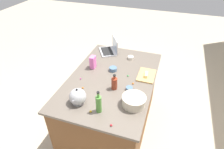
{
  "coord_description": "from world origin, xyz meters",
  "views": [
    {
      "loc": [
        1.82,
        0.61,
        2.32
      ],
      "look_at": [
        0.0,
        0.0,
        0.95
      ],
      "focal_mm": 30.63,
      "sensor_mm": 36.0,
      "label": 1
    }
  ],
  "objects_px": {
    "bottle_soy": "(114,83)",
    "ramekin_medium": "(113,69)",
    "laptop": "(110,49)",
    "ramekin_wide": "(129,89)",
    "candy_bag": "(93,62)",
    "kettle": "(78,97)",
    "bottle_olive": "(99,104)",
    "butter_stick_left": "(146,75)",
    "ramekin_small": "(131,58)",
    "mixing_bowl_large": "(134,101)",
    "cutting_board": "(146,75)"
  },
  "relations": [
    {
      "from": "ramekin_wide",
      "to": "ramekin_small",
      "type": "bearing_deg",
      "value": -167.2
    },
    {
      "from": "ramekin_small",
      "to": "kettle",
      "type": "bearing_deg",
      "value": -16.11
    },
    {
      "from": "mixing_bowl_large",
      "to": "butter_stick_left",
      "type": "distance_m",
      "value": 0.54
    },
    {
      "from": "kettle",
      "to": "candy_bag",
      "type": "distance_m",
      "value": 0.68
    },
    {
      "from": "ramekin_medium",
      "to": "ramekin_wide",
      "type": "distance_m",
      "value": 0.43
    },
    {
      "from": "bottle_olive",
      "to": "butter_stick_left",
      "type": "relative_size",
      "value": 2.31
    },
    {
      "from": "bottle_olive",
      "to": "bottle_soy",
      "type": "bearing_deg",
      "value": 174.99
    },
    {
      "from": "mixing_bowl_large",
      "to": "ramekin_small",
      "type": "relative_size",
      "value": 3.06
    },
    {
      "from": "bottle_olive",
      "to": "ramekin_wide",
      "type": "relative_size",
      "value": 3.32
    },
    {
      "from": "laptop",
      "to": "cutting_board",
      "type": "xyz_separation_m",
      "value": [
        0.45,
        0.64,
        -0.04
      ]
    },
    {
      "from": "butter_stick_left",
      "to": "mixing_bowl_large",
      "type": "bearing_deg",
      "value": -3.74
    },
    {
      "from": "mixing_bowl_large",
      "to": "bottle_olive",
      "type": "bearing_deg",
      "value": -56.94
    },
    {
      "from": "laptop",
      "to": "butter_stick_left",
      "type": "xyz_separation_m",
      "value": [
        0.47,
        0.64,
        -0.01
      ]
    },
    {
      "from": "cutting_board",
      "to": "candy_bag",
      "type": "bearing_deg",
      "value": -86.86
    },
    {
      "from": "ramekin_medium",
      "to": "laptop",
      "type": "bearing_deg",
      "value": -156.44
    },
    {
      "from": "bottle_soy",
      "to": "candy_bag",
      "type": "bearing_deg",
      "value": -128.88
    },
    {
      "from": "mixing_bowl_large",
      "to": "cutting_board",
      "type": "xyz_separation_m",
      "value": [
        -0.56,
        0.03,
        -0.05
      ]
    },
    {
      "from": "bottle_olive",
      "to": "ramekin_small",
      "type": "xyz_separation_m",
      "value": [
        -1.1,
        0.05,
        -0.08
      ]
    },
    {
      "from": "laptop",
      "to": "butter_stick_left",
      "type": "height_order",
      "value": "laptop"
    },
    {
      "from": "cutting_board",
      "to": "butter_stick_left",
      "type": "height_order",
      "value": "butter_stick_left"
    },
    {
      "from": "mixing_bowl_large",
      "to": "cutting_board",
      "type": "relative_size",
      "value": 0.84
    },
    {
      "from": "butter_stick_left",
      "to": "ramekin_medium",
      "type": "bearing_deg",
      "value": -89.97
    },
    {
      "from": "bottle_olive",
      "to": "butter_stick_left",
      "type": "distance_m",
      "value": 0.81
    },
    {
      "from": "ramekin_wide",
      "to": "mixing_bowl_large",
      "type": "bearing_deg",
      "value": 25.18
    },
    {
      "from": "mixing_bowl_large",
      "to": "ramekin_medium",
      "type": "xyz_separation_m",
      "value": [
        -0.53,
        -0.4,
        -0.03
      ]
    },
    {
      "from": "ramekin_small",
      "to": "ramekin_medium",
      "type": "xyz_separation_m",
      "value": [
        0.37,
        -0.15,
        0.0
      ]
    },
    {
      "from": "kettle",
      "to": "cutting_board",
      "type": "relative_size",
      "value": 0.71
    },
    {
      "from": "bottle_soy",
      "to": "butter_stick_left",
      "type": "xyz_separation_m",
      "value": [
        -0.34,
        0.31,
        -0.04
      ]
    },
    {
      "from": "laptop",
      "to": "ramekin_wide",
      "type": "xyz_separation_m",
      "value": [
        0.79,
        0.51,
        -0.03
      ]
    },
    {
      "from": "laptop",
      "to": "candy_bag",
      "type": "distance_m",
      "value": 0.5
    },
    {
      "from": "bottle_olive",
      "to": "mixing_bowl_large",
      "type": "bearing_deg",
      "value": 123.06
    },
    {
      "from": "ramekin_small",
      "to": "ramekin_wide",
      "type": "height_order",
      "value": "ramekin_small"
    },
    {
      "from": "ramekin_medium",
      "to": "candy_bag",
      "type": "bearing_deg",
      "value": -86.51
    },
    {
      "from": "bottle_olive",
      "to": "ramekin_wide",
      "type": "xyz_separation_m",
      "value": [
        -0.42,
        0.2,
        -0.08
      ]
    },
    {
      "from": "ramekin_small",
      "to": "butter_stick_left",
      "type": "bearing_deg",
      "value": 38.71
    },
    {
      "from": "ramekin_wide",
      "to": "bottle_soy",
      "type": "bearing_deg",
      "value": -79.7
    },
    {
      "from": "bottle_soy",
      "to": "butter_stick_left",
      "type": "height_order",
      "value": "bottle_soy"
    },
    {
      "from": "bottle_soy",
      "to": "ramekin_medium",
      "type": "bearing_deg",
      "value": -159.4
    },
    {
      "from": "ramekin_wide",
      "to": "butter_stick_left",
      "type": "bearing_deg",
      "value": 156.19
    },
    {
      "from": "butter_stick_left",
      "to": "candy_bag",
      "type": "xyz_separation_m",
      "value": [
        0.02,
        -0.71,
        0.05
      ]
    },
    {
      "from": "cutting_board",
      "to": "kettle",
      "type": "bearing_deg",
      "value": -40.05
    },
    {
      "from": "mixing_bowl_large",
      "to": "bottle_soy",
      "type": "bearing_deg",
      "value": -124.69
    },
    {
      "from": "bottle_soy",
      "to": "cutting_board",
      "type": "relative_size",
      "value": 0.64
    },
    {
      "from": "ramekin_wide",
      "to": "candy_bag",
      "type": "relative_size",
      "value": 0.45
    },
    {
      "from": "bottle_soy",
      "to": "butter_stick_left",
      "type": "relative_size",
      "value": 1.76
    },
    {
      "from": "bottle_soy",
      "to": "ramekin_medium",
      "type": "height_order",
      "value": "bottle_soy"
    },
    {
      "from": "ramekin_small",
      "to": "ramekin_wide",
      "type": "xyz_separation_m",
      "value": [
        0.68,
        0.15,
        -0.0
      ]
    },
    {
      "from": "kettle",
      "to": "ramekin_medium",
      "type": "bearing_deg",
      "value": 166.98
    },
    {
      "from": "mixing_bowl_large",
      "to": "ramekin_small",
      "type": "bearing_deg",
      "value": -164.0
    },
    {
      "from": "bottle_olive",
      "to": "candy_bag",
      "type": "distance_m",
      "value": 0.81
    }
  ]
}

